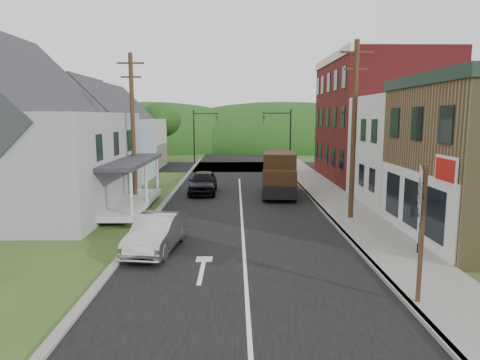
{
  "coord_description": "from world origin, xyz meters",
  "views": [
    {
      "loc": [
        -0.33,
        -17.95,
        5.31
      ],
      "look_at": [
        -0.11,
        2.82,
        2.2
      ],
      "focal_mm": 32.0,
      "sensor_mm": 36.0,
      "label": 1
    }
  ],
  "objects_px": {
    "dark_sedan": "(203,182)",
    "delivery_van": "(280,174)",
    "route_sign_cluster": "(421,214)",
    "silver_sedan": "(157,233)",
    "warning_sign": "(419,212)"
  },
  "relations": [
    {
      "from": "silver_sedan",
      "to": "warning_sign",
      "type": "height_order",
      "value": "warning_sign"
    },
    {
      "from": "dark_sedan",
      "to": "delivery_van",
      "type": "relative_size",
      "value": 0.85
    },
    {
      "from": "route_sign_cluster",
      "to": "silver_sedan",
      "type": "bearing_deg",
      "value": 170.04
    },
    {
      "from": "dark_sedan",
      "to": "route_sign_cluster",
      "type": "height_order",
      "value": "route_sign_cluster"
    },
    {
      "from": "dark_sedan",
      "to": "silver_sedan",
      "type": "bearing_deg",
      "value": -93.96
    },
    {
      "from": "dark_sedan",
      "to": "delivery_van",
      "type": "bearing_deg",
      "value": -11.81
    },
    {
      "from": "silver_sedan",
      "to": "dark_sedan",
      "type": "height_order",
      "value": "dark_sedan"
    },
    {
      "from": "dark_sedan",
      "to": "delivery_van",
      "type": "height_order",
      "value": "delivery_van"
    },
    {
      "from": "silver_sedan",
      "to": "warning_sign",
      "type": "distance_m",
      "value": 10.14
    },
    {
      "from": "delivery_van",
      "to": "warning_sign",
      "type": "relative_size",
      "value": 2.15
    },
    {
      "from": "delivery_van",
      "to": "route_sign_cluster",
      "type": "distance_m",
      "value": 16.93
    },
    {
      "from": "route_sign_cluster",
      "to": "warning_sign",
      "type": "bearing_deg",
      "value": 88.59
    },
    {
      "from": "silver_sedan",
      "to": "warning_sign",
      "type": "xyz_separation_m",
      "value": [
        10.05,
        -0.81,
        1.04
      ]
    },
    {
      "from": "dark_sedan",
      "to": "route_sign_cluster",
      "type": "relative_size",
      "value": 1.18
    },
    {
      "from": "dark_sedan",
      "to": "route_sign_cluster",
      "type": "distance_m",
      "value": 19.38
    }
  ]
}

